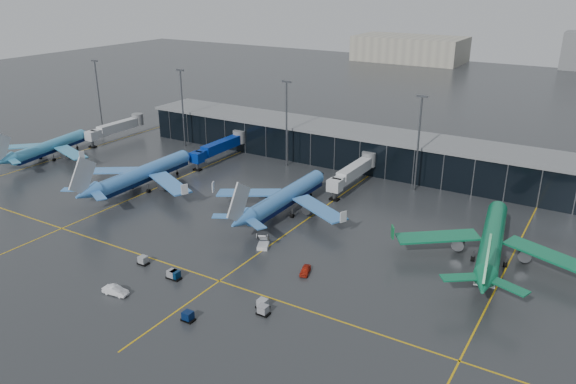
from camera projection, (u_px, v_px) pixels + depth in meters
The scene contains 13 objects.
ground at pixel (225, 239), 122.05m from camera, with size 600.00×600.00×0.00m, color #282B2D.
terminal_pier at pixel (350, 146), 169.46m from camera, with size 142.00×17.00×10.70m.
jet_bridges at pixel (219, 147), 171.61m from camera, with size 94.00×27.50×7.20m.
flood_masts at pixel (348, 130), 154.45m from camera, with size 203.00×0.50×25.50m.
taxi_lines at pixel (290, 231), 125.65m from camera, with size 220.00×120.00×0.02m.
airliner_klm_west at pixel (49, 140), 173.39m from camera, with size 34.81×39.64×12.18m, color #3D99C9, non-canonical shape.
airliner_arkefly at pixel (144, 164), 148.62m from camera, with size 38.70×44.07×13.54m, color #4286DA, non-canonical shape.
airliner_klm_near at pixel (286, 187), 133.44m from camera, with size 37.21×42.38×13.02m, color #3F80CE, non-canonical shape.
airliner_aer_lingus at pixel (494, 228), 110.83m from camera, with size 39.37×44.84×13.78m, color #0D6F46, non-canonical shape.
baggage_carts at pixel (198, 289), 101.13m from camera, with size 32.37×11.87×1.70m.
mobile_airstair at pixel (263, 244), 117.88m from camera, with size 3.33×3.83×3.45m.
service_van_red at pixel (305, 270), 107.65m from camera, with size 1.65×4.09×1.39m, color #B01F0D.
service_van_white at pixel (116, 290), 100.55m from camera, with size 1.71×4.91×1.62m, color white.
Camera 1 is at (68.92, -86.94, 53.64)m, focal length 35.00 mm.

